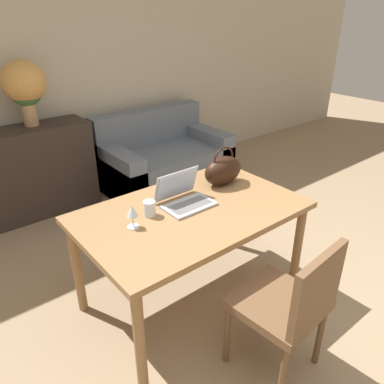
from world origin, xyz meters
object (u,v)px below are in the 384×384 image
at_px(chair, 290,303).
at_px(drinking_glass, 150,208).
at_px(wine_glass, 132,212).
at_px(handbag, 223,170).
at_px(couch, 163,160).
at_px(laptop, 183,195).
at_px(flower_vase, 24,86).

xyz_separation_m(chair, drinking_glass, (-0.28, 0.88, 0.28)).
height_order(chair, drinking_glass, chair).
xyz_separation_m(wine_glass, handbag, (0.81, 0.11, 0.01)).
relative_size(couch, laptop, 4.31).
xyz_separation_m(couch, wine_glass, (-1.37, -1.70, 0.54)).
bearing_deg(drinking_glass, couch, 53.26).
xyz_separation_m(chair, wine_glass, (-0.43, 0.83, 0.33)).
xyz_separation_m(couch, flower_vase, (-1.29, 0.25, 0.96)).
bearing_deg(couch, wine_glass, -129.04).
xyz_separation_m(laptop, flower_vase, (-0.33, 1.90, 0.46)).
distance_m(couch, flower_vase, 1.63).
relative_size(chair, couch, 0.61).
bearing_deg(chair, couch, 64.35).
xyz_separation_m(couch, laptop, (-0.97, -1.64, 0.50)).
distance_m(wine_glass, flower_vase, 1.99).
xyz_separation_m(couch, drinking_glass, (-1.22, -1.64, 0.49)).
distance_m(handbag, flower_vase, 2.02).
height_order(drinking_glass, flower_vase, flower_vase).
bearing_deg(wine_glass, flower_vase, 87.58).
bearing_deg(drinking_glass, wine_glass, -159.80).
bearing_deg(flower_vase, wine_glass, -92.42).
bearing_deg(couch, handbag, -109.49).
distance_m(chair, flower_vase, 2.89).
bearing_deg(couch, chair, -110.58).
xyz_separation_m(laptop, handbag, (0.41, 0.06, 0.05)).
bearing_deg(flower_vase, couch, -11.05).
distance_m(drinking_glass, handbag, 0.67).
height_order(laptop, handbag, handbag).
bearing_deg(handbag, drinking_glass, -175.20).
xyz_separation_m(chair, flower_vase, (-0.35, 2.77, 0.75)).
xyz_separation_m(drinking_glass, flower_vase, (-0.07, 1.89, 0.47)).
relative_size(couch, flower_vase, 2.37).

